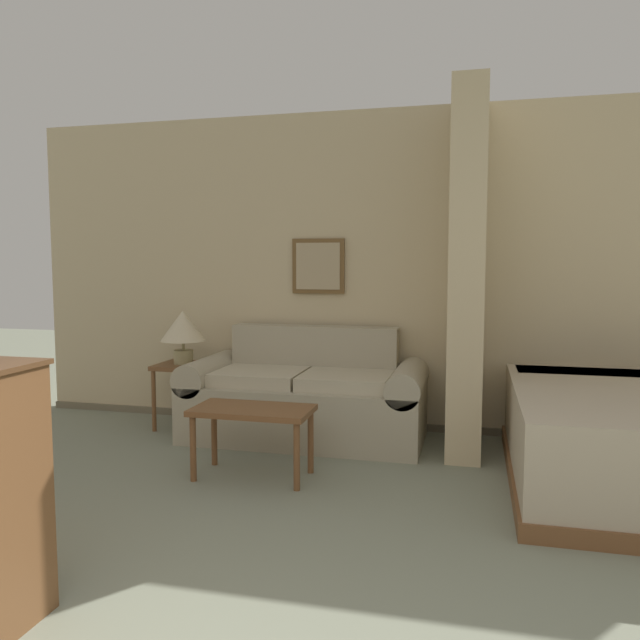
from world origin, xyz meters
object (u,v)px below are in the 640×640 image
object	(u,v)px
table_lamp	(183,328)
bed	(633,439)
coffee_table	(253,417)
couch	(306,397)

from	to	relation	value
table_lamp	bed	size ratio (longest dim) A/B	0.23
table_lamp	bed	distance (m)	3.39
table_lamp	bed	xyz separation A→B (m)	(3.29, -0.63, -0.53)
coffee_table	bed	xyz separation A→B (m)	(2.31, 0.38, -0.09)
coffee_table	table_lamp	size ratio (longest dim) A/B	1.72
couch	bed	bearing A→B (deg)	-14.32
couch	bed	size ratio (longest dim) A/B	0.97
coffee_table	table_lamp	xyz separation A→B (m)	(-0.98, 1.01, 0.44)
couch	table_lamp	xyz separation A→B (m)	(-1.07, 0.06, 0.51)
couch	table_lamp	world-z (taller)	table_lamp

